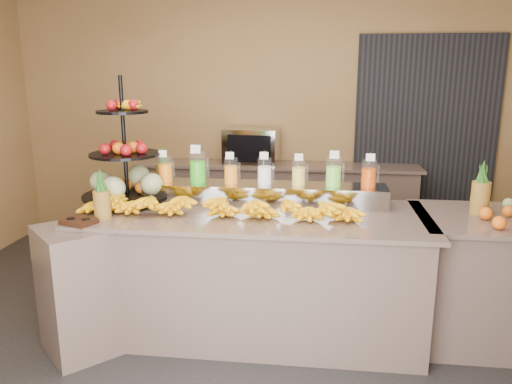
% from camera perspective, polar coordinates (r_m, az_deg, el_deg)
% --- Properties ---
extents(ground, '(6.00, 6.00, 0.00)m').
position_cam_1_polar(ground, '(3.70, -0.90, -17.67)').
color(ground, black).
rests_on(ground, ground).
extents(room_envelope, '(6.04, 5.02, 2.82)m').
position_cam_1_polar(room_envelope, '(3.92, 3.41, 12.95)').
color(room_envelope, olive).
rests_on(room_envelope, ground).
extents(buffet_counter, '(2.75, 1.25, 0.93)m').
position_cam_1_polar(buffet_counter, '(3.73, -2.14, -9.35)').
color(buffet_counter, gray).
rests_on(buffet_counter, ground).
extents(right_counter, '(1.08, 0.88, 0.93)m').
position_cam_1_polar(right_counter, '(4.02, 25.06, -8.94)').
color(right_counter, gray).
rests_on(right_counter, ground).
extents(back_ledge, '(3.10, 0.55, 0.93)m').
position_cam_1_polar(back_ledge, '(5.59, 2.28, -1.42)').
color(back_ledge, gray).
rests_on(back_ledge, ground).
extents(pitcher_tray, '(1.85, 0.30, 0.15)m').
position_cam_1_polar(pitcher_tray, '(3.84, 0.98, -0.17)').
color(pitcher_tray, gray).
rests_on(pitcher_tray, buffet_counter).
extents(juice_pitcher_orange_a, '(0.11, 0.11, 0.26)m').
position_cam_1_polar(juice_pitcher_orange_a, '(3.96, -10.31, 2.47)').
color(juice_pitcher_orange_a, silver).
rests_on(juice_pitcher_orange_a, pitcher_tray).
extents(juice_pitcher_green, '(0.13, 0.13, 0.31)m').
position_cam_1_polar(juice_pitcher_green, '(3.89, -6.66, 2.63)').
color(juice_pitcher_green, silver).
rests_on(juice_pitcher_green, pitcher_tray).
extents(juice_pitcher_orange_b, '(0.11, 0.11, 0.26)m').
position_cam_1_polar(juice_pitcher_orange_b, '(3.84, -2.87, 2.30)').
color(juice_pitcher_orange_b, silver).
rests_on(juice_pitcher_orange_b, pitcher_tray).
extents(juice_pitcher_milk, '(0.11, 0.11, 0.26)m').
position_cam_1_polar(juice_pitcher_milk, '(3.80, 0.99, 2.23)').
color(juice_pitcher_milk, silver).
rests_on(juice_pitcher_milk, pitcher_tray).
extents(juice_pitcher_lemon, '(0.11, 0.11, 0.26)m').
position_cam_1_polar(juice_pitcher_lemon, '(3.79, 4.91, 2.10)').
color(juice_pitcher_lemon, silver).
rests_on(juice_pitcher_lemon, pitcher_tray).
extents(juice_pitcher_lime, '(0.12, 0.12, 0.29)m').
position_cam_1_polar(juice_pitcher_lime, '(3.78, 8.85, 2.12)').
color(juice_pitcher_lime, silver).
rests_on(juice_pitcher_lime, pitcher_tray).
extents(juice_pitcher_orange_c, '(0.11, 0.12, 0.27)m').
position_cam_1_polar(juice_pitcher_orange_c, '(3.80, 12.76, 1.91)').
color(juice_pitcher_orange_c, silver).
rests_on(juice_pitcher_orange_c, pitcher_tray).
extents(banana_heap, '(2.10, 0.19, 0.17)m').
position_cam_1_polar(banana_heap, '(3.53, -4.29, -1.34)').
color(banana_heap, '#E9B40B').
rests_on(banana_heap, buffet_counter).
extents(fruit_stand, '(0.85, 0.85, 0.96)m').
position_cam_1_polar(fruit_stand, '(3.95, -13.98, 2.32)').
color(fruit_stand, black).
rests_on(fruit_stand, buffet_counter).
extents(condiment_caddy, '(0.25, 0.22, 0.03)m').
position_cam_1_polar(condiment_caddy, '(3.54, -19.62, -3.20)').
color(condiment_caddy, black).
rests_on(condiment_caddy, buffet_counter).
extents(pineapple_left_a, '(0.12, 0.12, 0.36)m').
position_cam_1_polar(pineapple_left_a, '(3.59, -17.20, -0.92)').
color(pineapple_left_a, brown).
rests_on(pineapple_left_a, buffet_counter).
extents(pineapple_left_b, '(0.14, 0.14, 0.41)m').
position_cam_1_polar(pineapple_left_b, '(4.18, -10.42, 1.87)').
color(pineapple_left_b, brown).
rests_on(pineapple_left_b, buffet_counter).
extents(right_fruit_pile, '(0.44, 0.42, 0.23)m').
position_cam_1_polar(right_fruit_pile, '(3.80, 26.84, -1.84)').
color(right_fruit_pile, brown).
rests_on(right_fruit_pile, right_counter).
extents(oven_warmer, '(0.60, 0.44, 0.38)m').
position_cam_1_polar(oven_warmer, '(5.48, -0.49, 5.30)').
color(oven_warmer, gray).
rests_on(oven_warmer, back_ledge).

